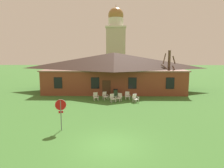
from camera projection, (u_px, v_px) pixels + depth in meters
The scene contains 12 objects.
ground_plane at pixel (111, 145), 11.73m from camera, with size 200.00×200.00×0.00m, color #3D702D.
brick_building at pixel (114, 71), 30.48m from camera, with size 20.48×10.40×5.81m.
dome_tower at pixel (116, 44), 50.55m from camera, with size 5.18×5.18×18.30m.
stop_sign at pixel (61, 109), 13.88m from camera, with size 0.79×0.21×2.28m.
lawn_chair_by_porch at pixel (96, 96), 23.43m from camera, with size 0.75×0.81×0.96m.
lawn_chair_near_door at pixel (105, 96), 23.84m from camera, with size 0.82×0.86×0.96m.
lawn_chair_left_end at pixel (112, 98), 22.63m from camera, with size 0.79×0.84×0.96m.
lawn_chair_middle at pixel (119, 97), 22.98m from camera, with size 0.82×0.85×0.96m.
lawn_chair_right_end at pixel (127, 95), 23.95m from camera, with size 0.67×0.70×0.96m.
lawn_chair_far_side at pixel (135, 98), 22.52m from camera, with size 0.82×0.85×0.96m.
bare_tree_beside_building at pixel (169, 70), 27.82m from camera, with size 2.44×2.23×6.07m.
trash_bin at pixel (116, 93), 25.59m from camera, with size 0.56×0.56×0.98m.
Camera 1 is at (0.27, -11.07, 5.35)m, focal length 31.31 mm.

